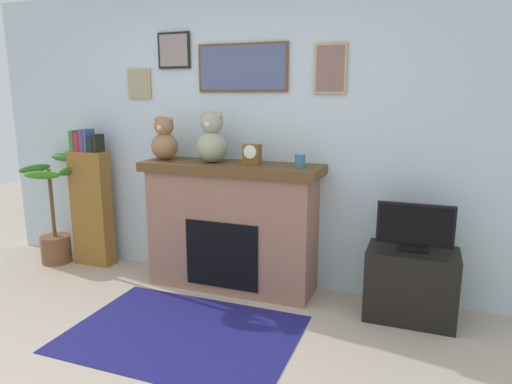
% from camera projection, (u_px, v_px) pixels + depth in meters
% --- Properties ---
extents(back_wall, '(5.20, 0.15, 2.60)m').
position_uv_depth(back_wall, '(238.00, 137.00, 4.10)').
color(back_wall, silver).
rests_on(back_wall, ground_plane).
extents(fireplace, '(1.56, 0.51, 1.11)m').
position_uv_depth(fireplace, '(232.00, 225.00, 3.97)').
color(fireplace, '#956955').
rests_on(fireplace, ground_plane).
extents(bookshelf, '(0.39, 0.16, 1.36)m').
position_uv_depth(bookshelf, '(91.00, 203.00, 4.51)').
color(bookshelf, olive).
rests_on(bookshelf, ground_plane).
extents(potted_plant, '(0.57, 0.49, 1.10)m').
position_uv_depth(potted_plant, '(55.00, 222.00, 4.60)').
color(potted_plant, brown).
rests_on(potted_plant, ground_plane).
extents(tv_stand, '(0.66, 0.40, 0.55)m').
position_uv_depth(tv_stand, '(411.00, 284.00, 3.45)').
color(tv_stand, black).
rests_on(tv_stand, ground_plane).
extents(television, '(0.55, 0.14, 0.36)m').
position_uv_depth(television, '(415.00, 228.00, 3.36)').
color(television, black).
rests_on(television, tv_stand).
extents(area_rug, '(1.61, 1.14, 0.01)m').
position_uv_depth(area_rug, '(183.00, 333.00, 3.27)').
color(area_rug, navy).
rests_on(area_rug, ground_plane).
extents(candle_jar, '(0.09, 0.09, 0.11)m').
position_uv_depth(candle_jar, '(300.00, 161.00, 3.62)').
color(candle_jar, teal).
rests_on(candle_jar, fireplace).
extents(mantel_clock, '(0.14, 0.10, 0.17)m').
position_uv_depth(mantel_clock, '(252.00, 154.00, 3.76)').
color(mantel_clock, brown).
rests_on(mantel_clock, fireplace).
extents(teddy_bear_grey, '(0.24, 0.24, 0.38)m').
position_uv_depth(teddy_bear_grey, '(165.00, 140.00, 4.03)').
color(teddy_bear_grey, '#986B49').
rests_on(teddy_bear_grey, fireplace).
extents(teddy_bear_cream, '(0.27, 0.27, 0.43)m').
position_uv_depth(teddy_bear_cream, '(212.00, 140.00, 3.86)').
color(teddy_bear_cream, '#999E83').
rests_on(teddy_bear_cream, fireplace).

